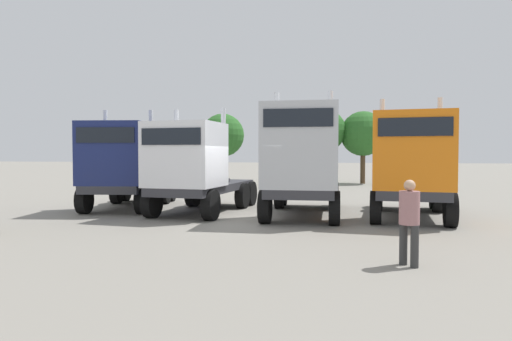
% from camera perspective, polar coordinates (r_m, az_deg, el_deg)
% --- Properties ---
extents(ground, '(200.00, 200.00, 0.00)m').
position_cam_1_polar(ground, '(15.31, -0.77, -6.30)').
color(ground, gray).
extents(semi_truck_navy, '(3.42, 6.09, 4.03)m').
position_cam_1_polar(semi_truck_navy, '(18.64, -16.47, 0.67)').
color(semi_truck_navy, '#333338').
rests_on(semi_truck_navy, ground).
extents(semi_truck_white, '(2.93, 6.04, 3.93)m').
position_cam_1_polar(semi_truck_white, '(16.65, -7.88, 0.36)').
color(semi_truck_white, '#333338').
rests_on(semi_truck_white, ground).
extents(semi_truck_silver, '(2.80, 6.50, 4.45)m').
position_cam_1_polar(semi_truck_silver, '(15.53, 5.81, 1.21)').
color(semi_truck_silver, '#333338').
rests_on(semi_truck_silver, ground).
extents(semi_truck_orange, '(2.96, 6.17, 4.16)m').
position_cam_1_polar(semi_truck_orange, '(15.94, 18.96, 0.62)').
color(semi_truck_orange, '#333338').
rests_on(semi_truck_orange, ground).
extents(visitor_with_camera, '(0.57, 0.57, 1.73)m').
position_cam_1_polar(visitor_with_camera, '(9.51, 18.76, -5.48)').
color(visitor_with_camera, '#323232').
rests_on(visitor_with_camera, ground).
extents(oak_far_left, '(3.15, 3.15, 5.18)m').
position_cam_1_polar(oak_far_left, '(33.26, -4.23, 4.42)').
color(oak_far_left, '#4C3823').
rests_on(oak_far_left, ground).
extents(oak_far_centre, '(3.15, 3.15, 5.57)m').
position_cam_1_polar(oak_far_centre, '(34.43, 8.65, 4.96)').
color(oak_far_centre, '#4C3823').
rests_on(oak_far_centre, ground).
extents(oak_far_right, '(3.36, 3.36, 5.43)m').
position_cam_1_polar(oak_far_right, '(34.87, 13.35, 4.52)').
color(oak_far_right, '#4C3823').
rests_on(oak_far_right, ground).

